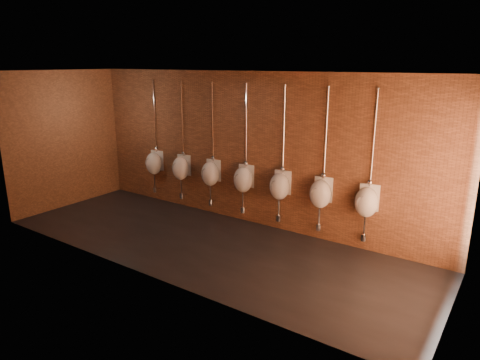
{
  "coord_description": "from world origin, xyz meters",
  "views": [
    {
      "loc": [
        4.82,
        -5.85,
        3.37
      ],
      "look_at": [
        0.16,
        0.9,
        1.1
      ],
      "focal_mm": 32.0,
      "sensor_mm": 36.0,
      "label": 1
    }
  ],
  "objects_px": {
    "urinal_2": "(211,173)",
    "urinal_6": "(367,202)",
    "urinal_0": "(154,163)",
    "urinal_3": "(243,179)",
    "urinal_1": "(181,168)",
    "urinal_5": "(321,193)",
    "urinal_4": "(280,186)"
  },
  "relations": [
    {
      "from": "urinal_2",
      "to": "urinal_1",
      "type": "bearing_deg",
      "value": 180.0
    },
    {
      "from": "urinal_0",
      "to": "urinal_5",
      "type": "distance_m",
      "value": 4.41
    },
    {
      "from": "urinal_0",
      "to": "urinal_4",
      "type": "relative_size",
      "value": 1.0
    },
    {
      "from": "urinal_3",
      "to": "urinal_4",
      "type": "relative_size",
      "value": 1.0
    },
    {
      "from": "urinal_0",
      "to": "urinal_2",
      "type": "bearing_deg",
      "value": 0.0
    },
    {
      "from": "urinal_2",
      "to": "urinal_6",
      "type": "relative_size",
      "value": 1.0
    },
    {
      "from": "urinal_4",
      "to": "urinal_0",
      "type": "bearing_deg",
      "value": 180.0
    },
    {
      "from": "urinal_0",
      "to": "urinal_6",
      "type": "distance_m",
      "value": 5.3
    },
    {
      "from": "urinal_2",
      "to": "urinal_4",
      "type": "bearing_deg",
      "value": 0.0
    },
    {
      "from": "urinal_1",
      "to": "urinal_3",
      "type": "xyz_separation_m",
      "value": [
        1.77,
        0.0,
        0.0
      ]
    },
    {
      "from": "urinal_5",
      "to": "urinal_3",
      "type": "bearing_deg",
      "value": 180.0
    },
    {
      "from": "urinal_5",
      "to": "urinal_6",
      "type": "distance_m",
      "value": 0.88
    },
    {
      "from": "urinal_5",
      "to": "urinal_2",
      "type": "bearing_deg",
      "value": 180.0
    },
    {
      "from": "urinal_0",
      "to": "urinal_3",
      "type": "relative_size",
      "value": 1.0
    },
    {
      "from": "urinal_4",
      "to": "urinal_6",
      "type": "xyz_separation_m",
      "value": [
        1.77,
        0.0,
        0.0
      ]
    },
    {
      "from": "urinal_1",
      "to": "urinal_3",
      "type": "height_order",
      "value": "same"
    },
    {
      "from": "urinal_6",
      "to": "urinal_3",
      "type": "bearing_deg",
      "value": 180.0
    },
    {
      "from": "urinal_1",
      "to": "urinal_4",
      "type": "xyz_separation_m",
      "value": [
        2.65,
        0.0,
        0.0
      ]
    },
    {
      "from": "urinal_3",
      "to": "urinal_6",
      "type": "height_order",
      "value": "same"
    },
    {
      "from": "urinal_2",
      "to": "urinal_3",
      "type": "distance_m",
      "value": 0.88
    },
    {
      "from": "urinal_1",
      "to": "urinal_2",
      "type": "height_order",
      "value": "same"
    },
    {
      "from": "urinal_3",
      "to": "urinal_5",
      "type": "xyz_separation_m",
      "value": [
        1.77,
        0.0,
        0.0
      ]
    },
    {
      "from": "urinal_1",
      "to": "urinal_3",
      "type": "distance_m",
      "value": 1.77
    },
    {
      "from": "urinal_0",
      "to": "urinal_1",
      "type": "height_order",
      "value": "same"
    },
    {
      "from": "urinal_1",
      "to": "urinal_5",
      "type": "height_order",
      "value": "same"
    },
    {
      "from": "urinal_0",
      "to": "urinal_2",
      "type": "distance_m",
      "value": 1.77
    },
    {
      "from": "urinal_4",
      "to": "urinal_5",
      "type": "bearing_deg",
      "value": 0.0
    },
    {
      "from": "urinal_2",
      "to": "urinal_3",
      "type": "xyz_separation_m",
      "value": [
        0.88,
        0.0,
        0.0
      ]
    },
    {
      "from": "urinal_1",
      "to": "urinal_6",
      "type": "distance_m",
      "value": 4.41
    },
    {
      "from": "urinal_0",
      "to": "urinal_1",
      "type": "relative_size",
      "value": 1.0
    },
    {
      "from": "urinal_2",
      "to": "urinal_3",
      "type": "height_order",
      "value": "same"
    },
    {
      "from": "urinal_3",
      "to": "urinal_2",
      "type": "bearing_deg",
      "value": 180.0
    }
  ]
}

